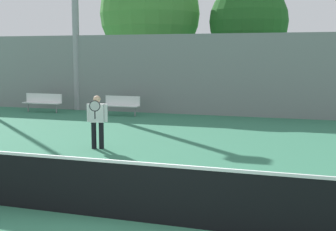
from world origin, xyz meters
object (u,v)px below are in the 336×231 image
Objects in this scene: bench_adjacent_court at (122,104)px; tree_green_tall at (249,22)px; light_pole_near_left at (75,6)px; tennis_player at (97,119)px; bench_courtside_near at (43,101)px; tree_green_broad at (150,14)px; tennis_net at (148,192)px.

tree_green_tall is (4.47, 6.57, 3.83)m from bench_adjacent_court.
bench_adjacent_court is 5.42m from light_pole_near_left.
tennis_player is 7.23m from bench_adjacent_court.
bench_courtside_near is 4.69m from light_pole_near_left.
tree_green_broad is (-5.39, -0.47, 0.51)m from tree_green_tall.
bench_adjacent_court is at bearing 94.25° from tennis_player.
bench_adjacent_court is (-5.68, 11.94, 0.02)m from tennis_net.
tennis_net is 18.95m from tree_green_tall.
tennis_player is at bearing -76.21° from tree_green_broad.
bench_courtside_near is at bearing 128.94° from tennis_net.
bench_adjacent_court is at bearing -81.39° from tree_green_broad.
light_pole_near_left is at bearing 155.29° from bench_adjacent_court.
tree_green_broad is (3.05, 6.10, 4.34)m from bench_courtside_near.
tennis_player is 0.81× the size of bench_courtside_near.
tennis_player is 14.05m from tree_green_tall.
bench_adjacent_court is at bearing -24.71° from light_pole_near_left.
light_pole_near_left is (1.05, 1.34, 4.36)m from bench_courtside_near.
bench_courtside_near is at bearing -142.10° from tree_green_tall.
tennis_player is 10.51m from light_pole_near_left.
bench_courtside_near is 1.15× the size of bench_adjacent_court.
tennis_player is 0.93× the size of bench_adjacent_court.
tennis_net is 13.22m from bench_adjacent_court.
tennis_net reaches higher than bench_adjacent_court.
tennis_player is at bearing -71.79° from bench_adjacent_court.
light_pole_near_left is 1.35× the size of tree_green_tall.
bench_courtside_near is 8.08m from tree_green_broad.
light_pole_near_left is 9.07m from tree_green_tall.
tree_green_broad reaches higher than tennis_net.
tennis_net is at bearing -70.01° from tennis_player.
tennis_net is at bearing -57.08° from light_pole_near_left.
light_pole_near_left reaches higher than tennis_player.
tree_green_broad reaches higher than bench_adjacent_court.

